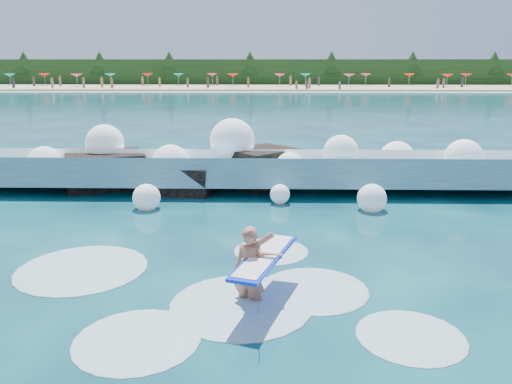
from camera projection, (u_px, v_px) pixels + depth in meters
The scene contains 11 objects.
ground at pixel (187, 267), 11.06m from camera, with size 200.00×200.00×0.00m, color #07263A.
beach at pixel (257, 88), 86.49m from camera, with size 140.00×20.00×0.40m, color tan.
wet_band at pixel (256, 92), 75.88m from camera, with size 140.00×5.00×0.08m, color silver.
treeline at pixel (258, 73), 95.58m from camera, with size 140.00×4.00×5.00m, color black.
breaking_wave at pixel (254, 171), 17.95m from camera, with size 20.06×3.05×1.73m.
rock_cluster at pixel (177, 173), 18.07m from camera, with size 8.74×3.56×1.56m.
surfer_with_board at pixel (253, 269), 9.28m from camera, with size 1.31×2.95×1.78m.
wave_spray at pixel (251, 156), 17.72m from camera, with size 15.94×4.71×2.52m.
surf_foam at pixel (200, 291), 9.88m from camera, with size 8.79×5.98×0.14m.
beach_umbrellas at pixel (258, 75), 88.09m from camera, with size 110.81×6.94×0.50m.
beachgoers at pixel (243, 83), 83.34m from camera, with size 106.21×13.93×1.92m.
Camera 1 is at (1.77, -10.25, 4.39)m, focal length 35.00 mm.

